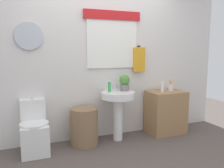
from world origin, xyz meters
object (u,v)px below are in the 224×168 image
Objects in this scene: toilet at (34,132)px; laundry_hamper at (84,127)px; pedestal_sink at (118,104)px; lotion_bottle at (162,87)px; potted_plant at (125,82)px; soap_bottle at (109,87)px; toothbrush_cup at (171,88)px; wooden_cabinet at (166,112)px.

toilet is 0.70m from laundry_hamper.
pedestal_sink is 0.81m from lotion_bottle.
pedestal_sink is at bearing 0.00° from laundry_hamper.
pedestal_sink is at bearing -1.41° from toilet.
potted_plant is (1.39, 0.03, 0.62)m from toilet.
soap_bottle is at bearing 157.38° from pedestal_sink.
potted_plant reaches higher than toilet.
pedestal_sink is at bearing 177.06° from lotion_bottle.
toilet is 1.52m from potted_plant.
soap_bottle reaches higher than toilet.
laundry_hamper is 0.73× the size of pedestal_sink.
potted_plant is (0.26, 0.01, 0.06)m from soap_bottle.
potted_plant reaches higher than toothbrush_cup.
toothbrush_cup reaches higher than laundry_hamper.
toothbrush_cup is at bearing 15.75° from lotion_bottle.
potted_plant is at bearing 171.12° from lotion_bottle.
wooden_cabinet is 0.43m from toothbrush_cup.
toilet is at bearing 178.00° from lotion_bottle.
toothbrush_cup reaches higher than wooden_cabinet.
toilet is 4.87× the size of soap_bottle.
soap_bottle is at bearing -177.80° from potted_plant.
toothbrush_cup is (1.54, 0.02, 0.49)m from laundry_hamper.
lotion_bottle is (0.64, -0.10, -0.10)m from potted_plant.
soap_bottle is at bearing 174.29° from lotion_bottle.
laundry_hamper is at bearing -174.99° from potted_plant.
wooden_cabinet is 4.15× the size of lotion_bottle.
laundry_hamper is 0.93m from potted_plant.
lotion_bottle is (0.78, -0.04, 0.22)m from pedestal_sink.
pedestal_sink is 4.16× the size of toothbrush_cup.
potted_plant is at bearing 177.31° from toothbrush_cup.
lotion_bottle is at bearing -159.37° from wooden_cabinet.
pedestal_sink is 0.91m from wooden_cabinet.
wooden_cabinet is at bearing -169.38° from toothbrush_cup.
pedestal_sink reaches higher than laundry_hamper.
lotion_bottle is (-0.11, -0.04, 0.45)m from wooden_cabinet.
lotion_bottle is at bearing -8.88° from potted_plant.
laundry_hamper is 1.61m from toothbrush_cup.
lotion_bottle reaches higher than wooden_cabinet.
soap_bottle is (0.42, 0.05, 0.57)m from laundry_hamper.
toothbrush_cup is (1.11, -0.03, -0.07)m from soap_bottle.
lotion_bottle is 0.22m from toothbrush_cup.
toilet is 2.14m from wooden_cabinet.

